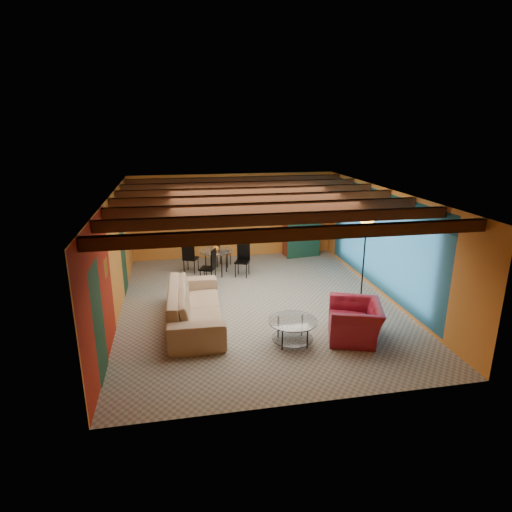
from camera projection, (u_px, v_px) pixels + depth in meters
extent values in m
cube|color=gray|center=(258.00, 303.00, 10.51)|extent=(6.50, 8.00, 0.01)
cube|color=silver|center=(258.00, 193.00, 9.71)|extent=(6.50, 8.00, 0.01)
cube|color=orange|center=(234.00, 216.00, 13.86)|extent=(6.50, 0.02, 2.70)
cube|color=maroon|center=(114.00, 258.00, 9.52)|extent=(0.02, 8.00, 2.70)
cube|color=#2D6B82|center=(385.00, 243.00, 10.69)|extent=(0.02, 8.00, 2.70)
imported|color=#9F8266|center=(195.00, 305.00, 9.35)|extent=(1.22, 2.91, 0.84)
imported|color=maroon|center=(355.00, 321.00, 8.70)|extent=(1.33, 1.43, 0.76)
cube|color=maroon|center=(302.00, 226.00, 14.08)|extent=(1.18, 0.70, 1.95)
cube|color=black|center=(206.00, 208.00, 13.57)|extent=(1.05, 0.03, 0.65)
imported|color=#26661E|center=(303.00, 189.00, 13.73)|extent=(0.51, 0.47, 0.47)
imported|color=orange|center=(216.00, 238.00, 12.22)|extent=(0.22, 0.22, 0.18)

